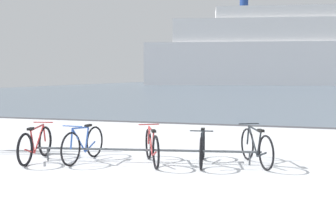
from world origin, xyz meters
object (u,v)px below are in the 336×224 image
object	(u,v)px
ferry_ship	(283,53)
bicycle_1	(83,144)
bicycle_0	(36,144)
bicycle_3	(202,148)
bicycle_4	(256,147)
bicycle_2	(152,147)

from	to	relation	value
ferry_ship	bicycle_1	bearing A→B (deg)	-93.98
bicycle_0	ferry_ship	bearing A→B (deg)	85.27
bicycle_1	bicycle_3	distance (m)	2.60
bicycle_0	bicycle_4	xyz separation A→B (m)	(4.69, 0.91, 0.01)
bicycle_4	bicycle_2	bearing A→B (deg)	-166.79
bicycle_1	ferry_ship	xyz separation A→B (m)	(5.36, 77.06, 6.24)
bicycle_2	bicycle_4	distance (m)	2.20
bicycle_1	bicycle_3	world-z (taller)	bicycle_1
bicycle_0	ferry_ship	xyz separation A→B (m)	(6.39, 77.30, 6.25)
bicycle_2	bicycle_3	distance (m)	1.07
bicycle_1	bicycle_4	distance (m)	3.72
bicycle_4	ferry_ship	distance (m)	76.66
bicycle_0	bicycle_4	distance (m)	4.78
bicycle_0	bicycle_3	world-z (taller)	bicycle_0
bicycle_2	bicycle_4	size ratio (longest dim) A/B	0.97
bicycle_3	ferry_ship	world-z (taller)	ferry_ship
bicycle_0	bicycle_3	size ratio (longest dim) A/B	1.03
bicycle_2	bicycle_1	bearing A→B (deg)	-173.58
bicycle_2	ferry_ship	bearing A→B (deg)	87.14
bicycle_1	bicycle_2	xyz separation A→B (m)	(1.52, 0.17, -0.01)
bicycle_0	bicycle_1	xyz separation A→B (m)	(1.03, 0.24, 0.01)
bicycle_1	ferry_ship	bearing A→B (deg)	86.02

